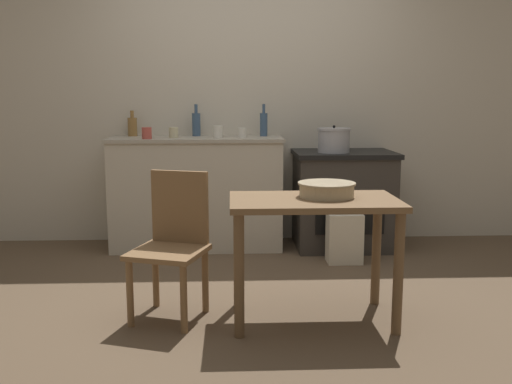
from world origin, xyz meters
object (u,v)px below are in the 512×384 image
at_px(flour_sack, 344,238).
at_px(cup_center, 242,133).
at_px(bottle_far_left, 196,124).
at_px(mixing_bowl_large, 327,189).
at_px(chair, 173,241).
at_px(cup_center_left, 174,133).
at_px(cup_mid_right, 147,133).
at_px(stock_pot, 334,140).
at_px(bottle_left, 132,126).
at_px(stove, 343,199).
at_px(cup_center_right, 218,132).
at_px(work_table, 314,221).
at_px(bottle_mid_left, 264,124).

bearing_deg(flour_sack, cup_center, 147.81).
bearing_deg(bottle_far_left, mixing_bowl_large, -64.64).
relative_size(flour_sack, bottle_far_left, 1.43).
distance_m(chair, cup_center_left, 1.64).
bearing_deg(mixing_bowl_large, cup_mid_right, 130.07).
relative_size(stock_pot, bottle_far_left, 1.00).
bearing_deg(flour_sack, bottle_left, 157.63).
xyz_separation_m(stove, chair, (-1.32, -1.54, 0.04)).
height_order(chair, cup_center_left, cup_center_left).
bearing_deg(cup_center_right, cup_center, -0.63).
xyz_separation_m(bottle_far_left, cup_center, (0.40, -0.20, -0.07)).
relative_size(stove, stock_pot, 3.06).
xyz_separation_m(work_table, cup_center_right, (-0.58, 1.65, 0.41)).
relative_size(stove, bottle_left, 3.82).
bearing_deg(bottle_left, flour_sack, -22.37).
relative_size(stock_pot, bottle_mid_left, 1.00).
bearing_deg(mixing_bowl_large, cup_center_left, 122.95).
bearing_deg(chair, bottle_mid_left, 88.11).
distance_m(stove, bottle_far_left, 1.44).
relative_size(flour_sack, bottle_mid_left, 1.42).
bearing_deg(cup_mid_right, bottle_mid_left, 16.61).
height_order(flour_sack, mixing_bowl_large, mixing_bowl_large).
xyz_separation_m(cup_center, cup_mid_right, (-0.78, -0.13, 0.01)).
relative_size(flour_sack, bottle_left, 1.77).
relative_size(stove, chair, 0.99).
relative_size(chair, bottle_mid_left, 3.09).
bearing_deg(stove, cup_center_left, -179.93).
distance_m(bottle_mid_left, cup_center_left, 0.79).
height_order(stove, mixing_bowl_large, stove).
relative_size(cup_center_left, cup_mid_right, 0.93).
bearing_deg(chair, cup_center_right, 99.79).
relative_size(stove, cup_mid_right, 8.95).
bearing_deg(bottle_left, work_table, -54.53).
height_order(cup_center, cup_mid_right, cup_mid_right).
xyz_separation_m(bottle_mid_left, cup_center_right, (-0.40, -0.16, -0.06)).
distance_m(flour_sack, bottle_mid_left, 1.25).
relative_size(stove, bottle_far_left, 3.07).
distance_m(stove, cup_mid_right, 1.76).
xyz_separation_m(stock_pot, cup_center, (-0.77, 0.09, 0.06)).
relative_size(chair, flour_sack, 2.18).
xyz_separation_m(cup_center_right, cup_mid_right, (-0.58, -0.13, -0.00)).
xyz_separation_m(chair, cup_center_left, (-0.13, 1.54, 0.55)).
xyz_separation_m(stove, cup_center, (-0.87, 0.01, 0.58)).
height_order(stove, chair, chair).
height_order(work_table, bottle_far_left, bottle_far_left).
bearing_deg(stove, chair, -130.58).
distance_m(chair, cup_center, 1.70).
bearing_deg(bottle_far_left, work_table, -67.29).
bearing_deg(cup_center_right, mixing_bowl_large, -67.58).
xyz_separation_m(work_table, bottle_mid_left, (-0.18, 1.81, 0.47)).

